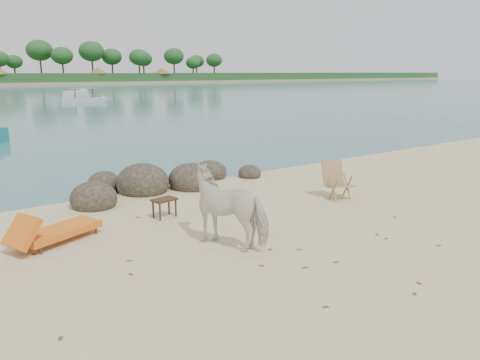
# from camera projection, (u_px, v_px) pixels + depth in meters

# --- Properties ---
(boulders) EXTENTS (6.37, 3.00, 1.13)m
(boulders) POSITION_uv_depth(u_px,v_px,m) (157.00, 183.00, 13.94)
(boulders) COLOR #2C261D
(boulders) RESTS_ON ground
(cow) EXTENTS (1.56, 2.05, 1.58)m
(cow) POSITION_uv_depth(u_px,v_px,m) (231.00, 207.00, 9.44)
(cow) COLOR silver
(cow) RESTS_ON ground
(side_table) EXTENTS (0.62, 0.46, 0.46)m
(side_table) POSITION_uv_depth(u_px,v_px,m) (165.00, 209.00, 11.24)
(side_table) COLOR black
(side_table) RESTS_ON ground
(lounge_chair) EXTENTS (2.22, 1.47, 0.63)m
(lounge_chair) POSITION_uv_depth(u_px,v_px,m) (60.00, 228.00, 9.66)
(lounge_chair) COLOR orange
(lounge_chair) RESTS_ON ground
(deck_chair) EXTENTS (0.88, 0.92, 1.04)m
(deck_chair) POSITION_uv_depth(u_px,v_px,m) (341.00, 182.00, 12.82)
(deck_chair) COLOR #A47552
(deck_chair) RESTS_ON ground
(boat_mid) EXTENTS (5.57, 3.14, 2.69)m
(boat_mid) POSITION_uv_depth(u_px,v_px,m) (83.00, 90.00, 54.89)
(boat_mid) COLOR #BBBAB6
(boat_mid) RESTS_ON water
(boat_far) EXTENTS (5.46, 5.46, 0.73)m
(boat_far) POSITION_uv_depth(u_px,v_px,m) (76.00, 92.00, 73.34)
(boat_far) COLOR silver
(boat_far) RESTS_ON water
(dead_leaves) EXTENTS (8.17, 7.07, 0.00)m
(dead_leaves) POSITION_uv_depth(u_px,v_px,m) (293.00, 260.00, 8.78)
(dead_leaves) COLOR brown
(dead_leaves) RESTS_ON ground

